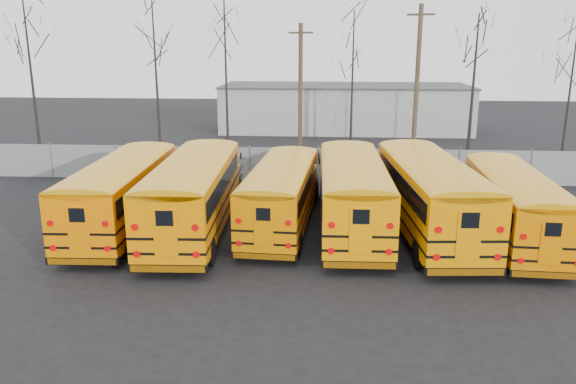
# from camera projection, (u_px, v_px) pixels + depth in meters

# --- Properties ---
(ground) EXTENTS (120.00, 120.00, 0.00)m
(ground) POSITION_uv_depth(u_px,v_px,m) (312.00, 258.00, 21.23)
(ground) COLOR black
(ground) RESTS_ON ground
(fence) EXTENTS (40.00, 0.04, 2.00)m
(fence) POSITION_uv_depth(u_px,v_px,m) (318.00, 165.00, 32.53)
(fence) COLOR gray
(fence) RESTS_ON ground
(distant_building) EXTENTS (22.00, 8.00, 4.00)m
(distant_building) POSITION_uv_depth(u_px,v_px,m) (344.00, 108.00, 51.39)
(distant_building) COLOR #A2A29D
(distant_building) RESTS_ON ground
(bus_a) EXTENTS (2.99, 11.28, 3.13)m
(bus_a) POSITION_uv_depth(u_px,v_px,m) (123.00, 188.00, 24.12)
(bus_a) COLOR black
(bus_a) RESTS_ON ground
(bus_b) EXTENTS (3.21, 11.88, 3.29)m
(bus_b) POSITION_uv_depth(u_px,v_px,m) (195.00, 188.00, 23.67)
(bus_b) COLOR black
(bus_b) RESTS_ON ground
(bus_c) EXTENTS (3.04, 10.58, 2.93)m
(bus_c) POSITION_uv_depth(u_px,v_px,m) (282.00, 190.00, 24.33)
(bus_c) COLOR black
(bus_c) RESTS_ON ground
(bus_d) EXTENTS (2.85, 11.55, 3.22)m
(bus_d) POSITION_uv_depth(u_px,v_px,m) (352.00, 188.00, 23.88)
(bus_d) COLOR black
(bus_d) RESTS_ON ground
(bus_e) EXTENTS (3.66, 12.04, 3.32)m
(bus_e) POSITION_uv_depth(u_px,v_px,m) (429.00, 189.00, 23.44)
(bus_e) COLOR black
(bus_e) RESTS_ON ground
(bus_f) EXTENTS (2.86, 10.57, 2.93)m
(bus_f) POSITION_uv_depth(u_px,v_px,m) (513.00, 200.00, 22.74)
(bus_f) COLOR black
(bus_f) RESTS_ON ground
(utility_pole_left) EXTENTS (1.60, 0.45, 9.07)m
(utility_pole_left) POSITION_uv_depth(u_px,v_px,m) (300.00, 93.00, 36.85)
(utility_pole_left) COLOR #433726
(utility_pole_left) RESTS_ON ground
(utility_pole_right) EXTENTS (1.77, 0.78, 10.33)m
(utility_pole_right) POSITION_uv_depth(u_px,v_px,m) (417.00, 81.00, 37.97)
(utility_pole_right) COLOR #4A3B2A
(utility_pole_right) RESTS_ON ground
(tree_0) EXTENTS (0.26, 0.26, 11.37)m
(tree_0) POSITION_uv_depth(u_px,v_px,m) (32.00, 77.00, 36.61)
(tree_0) COLOR black
(tree_0) RESTS_ON ground
(tree_1) EXTENTS (0.26, 0.26, 11.32)m
(tree_1) POSITION_uv_depth(u_px,v_px,m) (156.00, 76.00, 37.77)
(tree_1) COLOR black
(tree_1) RESTS_ON ground
(tree_2) EXTENTS (0.26, 0.26, 11.98)m
(tree_2) POSITION_uv_depth(u_px,v_px,m) (226.00, 75.00, 33.72)
(tree_2) COLOR black
(tree_2) RESTS_ON ground
(tree_3) EXTENTS (0.26, 0.26, 9.73)m
(tree_3) POSITION_uv_depth(u_px,v_px,m) (352.00, 93.00, 34.62)
(tree_3) COLOR black
(tree_3) RESTS_ON ground
(tree_4) EXTENTS (0.26, 0.26, 9.61)m
(tree_4) POSITION_uv_depth(u_px,v_px,m) (473.00, 93.00, 35.31)
(tree_4) COLOR black
(tree_4) RESTS_ON ground
(tree_5) EXTENTS (0.26, 0.26, 9.84)m
(tree_5) POSITION_uv_depth(u_px,v_px,m) (569.00, 95.00, 32.53)
(tree_5) COLOR black
(tree_5) RESTS_ON ground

